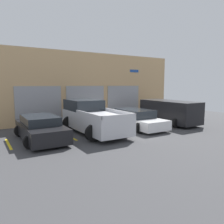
% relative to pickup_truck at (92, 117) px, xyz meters
% --- Properties ---
extents(ground_plane, '(28.00, 28.00, 0.00)m').
position_rel_pickup_truck_xyz_m(ground_plane, '(1.53, 0.78, -0.89)').
color(ground_plane, '#3D3D3F').
extents(shophouse_building, '(16.08, 0.68, 5.28)m').
position_rel_pickup_truck_xyz_m(shophouse_building, '(1.53, 4.07, 1.70)').
color(shophouse_building, tan).
rests_on(shophouse_building, ground).
extents(pickup_truck, '(2.64, 5.41, 1.89)m').
position_rel_pickup_truck_xyz_m(pickup_truck, '(0.00, 0.00, 0.00)').
color(pickup_truck, silver).
rests_on(pickup_truck, ground).
extents(sedan_white, '(2.24, 4.60, 1.22)m').
position_rel_pickup_truck_xyz_m(sedan_white, '(3.06, -0.26, -0.32)').
color(sedan_white, white).
rests_on(sedan_white, ground).
extents(sedan_side, '(2.23, 4.56, 1.67)m').
position_rel_pickup_truck_xyz_m(sedan_side, '(6.13, -0.29, 0.01)').
color(sedan_side, black).
rests_on(sedan_side, ground).
extents(van_right, '(2.20, 4.44, 1.25)m').
position_rel_pickup_truck_xyz_m(van_right, '(-3.06, -0.27, -0.30)').
color(van_right, black).
rests_on(van_right, ground).
extents(parking_stripe_far_left, '(0.12, 2.20, 0.01)m').
position_rel_pickup_truck_xyz_m(parking_stripe_far_left, '(-4.60, -0.29, -0.89)').
color(parking_stripe_far_left, gold).
rests_on(parking_stripe_far_left, ground).
extents(parking_stripe_left, '(0.12, 2.20, 0.01)m').
position_rel_pickup_truck_xyz_m(parking_stripe_left, '(-1.53, -0.29, -0.89)').
color(parking_stripe_left, gold).
rests_on(parking_stripe_left, ground).
extents(parking_stripe_centre, '(0.12, 2.20, 0.01)m').
position_rel_pickup_truck_xyz_m(parking_stripe_centre, '(1.53, -0.29, -0.89)').
color(parking_stripe_centre, gold).
rests_on(parking_stripe_centre, ground).
extents(parking_stripe_right, '(0.12, 2.20, 0.01)m').
position_rel_pickup_truck_xyz_m(parking_stripe_right, '(4.60, -0.29, -0.89)').
color(parking_stripe_right, gold).
rests_on(parking_stripe_right, ground).
extents(parking_stripe_far_right, '(0.12, 2.20, 0.01)m').
position_rel_pickup_truck_xyz_m(parking_stripe_far_right, '(7.66, -0.29, -0.89)').
color(parking_stripe_far_right, gold).
rests_on(parking_stripe_far_right, ground).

